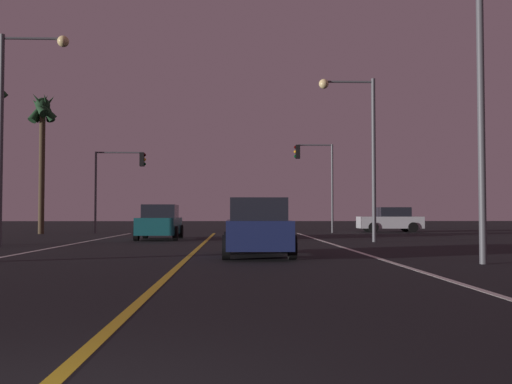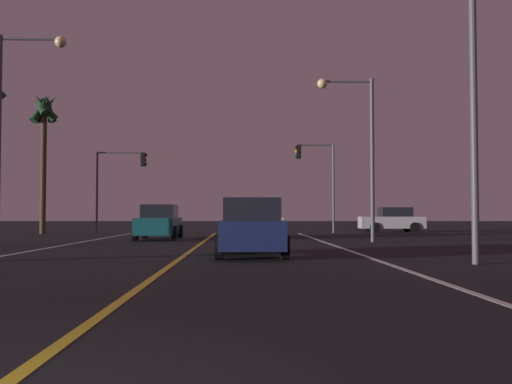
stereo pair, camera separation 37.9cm
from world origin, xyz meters
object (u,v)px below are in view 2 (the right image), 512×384
Objects in this scene: car_ahead_far at (264,222)px; street_lamp_right_near at (456,42)px; car_oncoming at (159,223)px; palm_tree_left_far at (44,121)px; traffic_light_near_left at (121,172)px; car_crossing_side at (392,220)px; street_lamp_right_far at (358,136)px; traffic_light_near_right at (316,168)px; street_lamp_left_mid at (15,111)px; car_lead_same_lane at (251,228)px.

street_lamp_right_near is at bearing -166.06° from car_ahead_far.
car_oncoming is 5.73m from car_ahead_far.
traffic_light_near_left is at bearing 16.23° from palm_tree_left_far.
street_lamp_right_far is at bearing 70.20° from car_crossing_side.
street_lamp_right_near is (0.50, -24.14, 1.27)m from traffic_light_near_right.
street_lamp_right_near is at bearing -61.25° from traffic_light_near_left.
street_lamp_left_mid is 0.90× the size of palm_tree_left_far.
palm_tree_left_far reaches higher than traffic_light_near_right.
palm_tree_left_far is (-17.35, -1.34, 2.83)m from traffic_light_near_right.
traffic_light_near_left is (-9.05, 7.25, 3.13)m from car_ahead_far.
car_oncoming is 0.81× the size of traffic_light_near_left.
traffic_light_near_left is at bearing -0.00° from traffic_light_near_right.
street_lamp_right_far is at bearing 14.25° from street_lamp_left_mid.
car_crossing_side is 0.53× the size of street_lamp_left_mid.
street_lamp_right_near reaches higher than car_ahead_far.
palm_tree_left_far is at bearing -32.61° from street_lamp_right_far.
palm_tree_left_far is (-17.85, 22.80, 1.56)m from street_lamp_right_near.
street_lamp_right_near reaches higher than traffic_light_near_left.
traffic_light_near_right is (4.58, 21.26, 3.46)m from car_lead_same_lane.
street_lamp_right_near is at bearing 32.94° from car_oncoming.
car_lead_same_lane and car_crossing_side have the same top height.
traffic_light_near_left is at bearing -44.09° from street_lamp_right_far.
palm_tree_left_far is (-22.81, -3.01, 6.29)m from car_crossing_side.
traffic_light_near_left is at bearing 87.35° from street_lamp_left_mid.
car_crossing_side is at bearing -109.80° from street_lamp_right_far.
car_oncoming is at bearing 114.17° from car_ahead_far.
traffic_light_near_left is (-12.74, 0.00, -0.33)m from traffic_light_near_right.
street_lamp_right_near is (-4.96, -25.81, 4.73)m from car_crossing_side.
traffic_light_near_left is 5.75m from palm_tree_left_far.
car_ahead_far is 0.74× the size of traffic_light_near_right.
car_crossing_side and car_ahead_far have the same top height.
street_lamp_left_mid is at bearing 60.15° from car_lead_same_lane.
street_lamp_right_near reaches higher than street_lamp_right_far.
car_crossing_side is 6.68m from traffic_light_near_right.
traffic_light_near_left is 0.66× the size of street_lamp_left_mid.
traffic_light_near_right is 1.10× the size of traffic_light_near_left.
palm_tree_left_far is at bearing 32.68° from car_lead_same_lane.
car_ahead_far is 7.76m from street_lamp_right_far.
street_lamp_right_far is (-0.19, 11.50, -0.84)m from street_lamp_right_near.
traffic_light_near_right reaches higher than car_lead_same_lane.
car_crossing_side is at bearing -45.73° from car_ahead_far.
car_lead_same_lane is at bearing -29.85° from street_lamp_left_mid.
car_ahead_far is at bearing 44.27° from car_crossing_side.
palm_tree_left_far reaches higher than car_lead_same_lane.
traffic_light_near_right is 12.74m from traffic_light_near_left.
traffic_light_near_right is at bearing 50.12° from street_lamp_left_mid.
traffic_light_near_right reaches higher than car_ahead_far.
traffic_light_near_left reaches higher than car_oncoming.
car_ahead_far is 0.48× the size of palm_tree_left_far.
car_ahead_far is at bearing 114.17° from car_oncoming.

